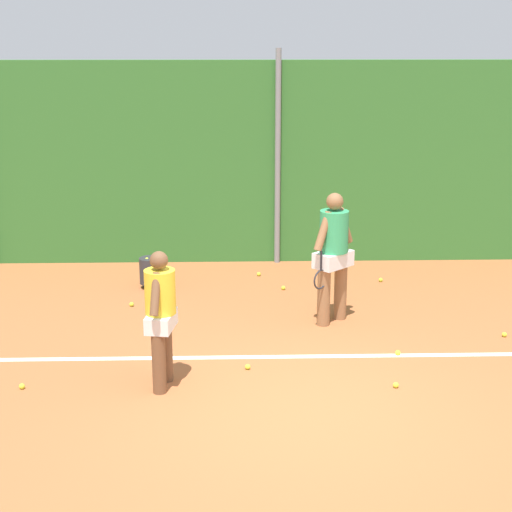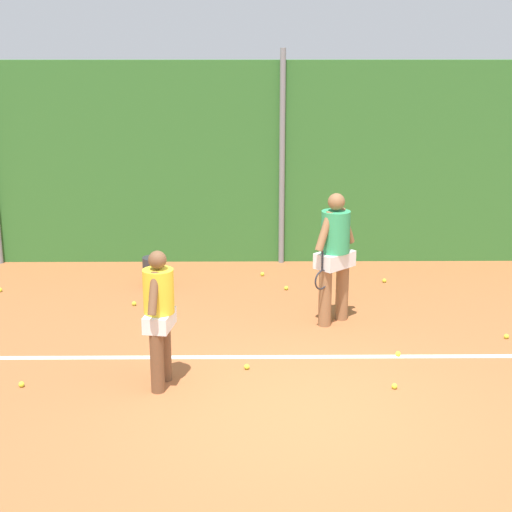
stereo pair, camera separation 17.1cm
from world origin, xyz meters
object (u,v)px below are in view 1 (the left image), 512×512
object	(u,v)px
tennis_ball_7	(259,274)
tennis_ball_13	(381,280)
tennis_ball_10	(283,288)
ball_hopper	(151,270)
player_foreground_near	(161,312)
tennis_ball_12	(398,353)
tennis_ball_1	(504,335)
tennis_ball_5	(22,386)
tennis_ball_0	(132,304)
tennis_ball_11	(248,367)
player_midcourt	(333,251)
tennis_ball_3	(396,385)

from	to	relation	value
tennis_ball_7	tennis_ball_13	bearing A→B (deg)	-10.57
tennis_ball_10	ball_hopper	bearing A→B (deg)	175.32
player_foreground_near	tennis_ball_12	size ratio (longest dim) A/B	24.66
tennis_ball_1	tennis_ball_12	size ratio (longest dim) A/B	1.00
tennis_ball_5	tennis_ball_10	xyz separation A→B (m)	(3.24, 3.51, 0.00)
tennis_ball_13	tennis_ball_10	bearing A→B (deg)	-167.13
tennis_ball_1	tennis_ball_7	distance (m)	4.30
tennis_ball_7	tennis_ball_0	bearing A→B (deg)	-143.11
player_foreground_near	tennis_ball_11	world-z (taller)	player_foreground_near
tennis_ball_12	ball_hopper	bearing A→B (deg)	140.45
player_midcourt	tennis_ball_3	world-z (taller)	player_midcourt
player_foreground_near	tennis_ball_10	xyz separation A→B (m)	(1.61, 3.47, -0.88)
ball_hopper	tennis_ball_5	distance (m)	3.85
tennis_ball_5	tennis_ball_7	distance (m)	5.13
player_midcourt	tennis_ball_11	world-z (taller)	player_midcourt
tennis_ball_1	tennis_ball_7	size ratio (longest dim) A/B	1.00
tennis_ball_3	player_foreground_near	bearing A→B (deg)	177.39
tennis_ball_12	player_foreground_near	bearing A→B (deg)	-164.44
tennis_ball_3	tennis_ball_13	xyz separation A→B (m)	(0.56, 3.97, 0.00)
player_midcourt	ball_hopper	size ratio (longest dim) A/B	3.64
tennis_ball_3	player_midcourt	bearing A→B (deg)	102.67
player_foreground_near	tennis_ball_7	bearing A→B (deg)	-7.30
tennis_ball_12	tennis_ball_10	bearing A→B (deg)	116.00
player_foreground_near	ball_hopper	xyz separation A→B (m)	(-0.52, 3.65, -0.62)
tennis_ball_7	tennis_ball_10	world-z (taller)	same
ball_hopper	tennis_ball_12	bearing A→B (deg)	-39.55
tennis_ball_7	player_foreground_near	bearing A→B (deg)	-106.39
player_foreground_near	ball_hopper	world-z (taller)	player_foreground_near
ball_hopper	tennis_ball_1	size ratio (longest dim) A/B	7.78
tennis_ball_10	tennis_ball_13	world-z (taller)	same
player_midcourt	tennis_ball_12	bearing A→B (deg)	77.11
player_foreground_near	tennis_ball_1	xyz separation A→B (m)	(4.48, 1.39, -0.88)
ball_hopper	tennis_ball_7	world-z (taller)	ball_hopper
ball_hopper	tennis_ball_7	xyz separation A→B (m)	(1.77, 0.58, -0.26)
tennis_ball_5	tennis_ball_7	world-z (taller)	same
tennis_ball_11	player_foreground_near	bearing A→B (deg)	-156.37
tennis_ball_0	tennis_ball_12	world-z (taller)	same
tennis_ball_1	tennis_ball_0	bearing A→B (deg)	165.38
tennis_ball_7	tennis_ball_5	bearing A→B (deg)	-123.94
tennis_ball_12	tennis_ball_5	bearing A→B (deg)	-169.43
player_midcourt	tennis_ball_10	world-z (taller)	player_midcourt
player_foreground_near	tennis_ball_10	bearing A→B (deg)	-15.84
player_midcourt	tennis_ball_7	bearing A→B (deg)	-108.99
player_foreground_near	ball_hopper	size ratio (longest dim) A/B	3.17
player_foreground_near	tennis_ball_13	world-z (taller)	player_foreground_near
tennis_ball_11	tennis_ball_13	distance (m)	4.10
ball_hopper	tennis_ball_3	world-z (taller)	ball_hopper
player_foreground_near	tennis_ball_13	xyz separation A→B (m)	(3.26, 3.85, -0.88)
tennis_ball_11	tennis_ball_10	bearing A→B (deg)	78.38
ball_hopper	tennis_ball_10	world-z (taller)	ball_hopper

